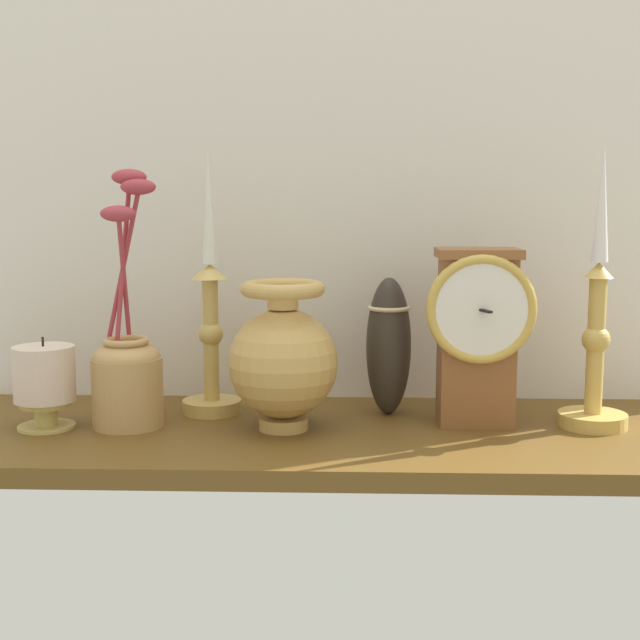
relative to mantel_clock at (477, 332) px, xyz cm
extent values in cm
cube|color=brown|center=(-20.09, -2.61, -13.41)|extent=(100.00, 36.00, 2.40)
cube|color=silver|center=(-20.09, 15.89, 20.29)|extent=(120.00, 2.00, 65.00)
cube|color=brown|center=(0.00, 0.63, -1.37)|extent=(9.45, 7.02, 21.68)
cube|color=brown|center=(0.00, 0.63, 10.07)|extent=(10.59, 7.86, 1.20)
torus|color=gold|center=(0.00, -3.28, 3.29)|extent=(13.81, 1.26, 13.81)
cylinder|color=white|center=(0.00, -3.38, 3.29)|extent=(11.55, 0.40, 11.55)
cube|color=black|center=(0.00, -3.68, 3.29)|extent=(2.04, 4.34, 0.30)
cylinder|color=tan|center=(-35.27, 4.94, -11.31)|extent=(8.13, 8.13, 1.80)
cylinder|color=tan|center=(-35.27, 4.94, -2.07)|extent=(2.13, 2.13, 16.68)
sphere|color=tan|center=(-35.27, 4.94, -1.24)|extent=(3.40, 3.40, 3.40)
cone|color=tan|center=(-35.27, 4.94, 7.26)|extent=(5.05, 5.05, 2.00)
cone|color=white|center=(-35.27, 4.94, 16.10)|extent=(1.87, 1.87, 15.66)
cylinder|color=gold|center=(14.97, -0.77, -11.31)|extent=(8.78, 8.78, 1.80)
cylinder|color=gold|center=(14.97, -0.77, -1.67)|extent=(2.22, 2.22, 17.48)
sphere|color=gold|center=(14.97, -0.77, -0.80)|extent=(3.56, 3.56, 3.56)
cone|color=gold|center=(14.97, -0.77, 8.07)|extent=(3.65, 3.65, 2.00)
cone|color=silver|center=(14.97, -0.77, 16.55)|extent=(2.13, 2.13, 14.96)
cylinder|color=tan|center=(-24.77, -3.48, -11.41)|extent=(6.26, 6.26, 1.60)
sphere|color=tan|center=(-24.77, -3.48, -3.65)|extent=(13.92, 13.92, 13.92)
cylinder|color=tan|center=(-24.77, -3.48, 4.56)|extent=(3.90, 3.90, 2.52)
torus|color=tan|center=(-24.77, -3.48, 5.82)|extent=(10.60, 10.60, 1.91)
cylinder|color=tan|center=(-44.94, -2.84, -7.72)|extent=(9.10, 9.10, 8.99)
ellipsoid|color=tan|center=(-44.94, -2.84, -3.22)|extent=(8.65, 8.65, 4.32)
torus|color=tan|center=(-44.94, -2.84, -1.06)|extent=(5.91, 5.91, 0.90)
cylinder|color=#A5353F|center=(-44.94, -2.84, 9.29)|extent=(2.66, 1.39, 20.66)
ellipsoid|color=#A5353F|center=(-43.91, -2.45, 19.63)|extent=(4.40, 2.80, 2.00)
cylinder|color=#A5353F|center=(-44.94, -2.84, 7.05)|extent=(1.18, 5.96, 15.51)
ellipsoid|color=#A5353F|center=(-44.65, -5.54, 15.16)|extent=(4.40, 2.80, 2.00)
cylinder|color=#A5353F|center=(-44.94, -2.84, 8.67)|extent=(5.47, 2.70, 18.95)
ellipsoid|color=#A5353F|center=(-42.49, -3.88, 18.41)|extent=(4.40, 2.80, 2.00)
cylinder|color=tan|center=(-55.25, -3.86, -10.62)|extent=(2.90, 2.90, 3.18)
cylinder|color=tan|center=(-55.25, -3.86, -11.81)|extent=(7.25, 7.25, 0.80)
cylinder|color=tan|center=(-55.25, -3.86, -9.03)|extent=(6.53, 6.53, 0.60)
cylinder|color=beige|center=(-55.25, -3.86, -5.11)|extent=(7.77, 7.77, 7.05)
cylinder|color=black|center=(-55.25, -3.86, -0.98)|extent=(0.30, 0.30, 1.20)
ellipsoid|color=#312A22|center=(-11.12, 5.06, -2.85)|extent=(6.06, 6.06, 18.73)
torus|color=#CCB78C|center=(-11.12, 5.06, 2.40)|extent=(5.75, 5.75, 0.60)
camera|label=1|loc=(-16.34, -111.02, 17.03)|focal=48.78mm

